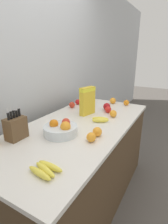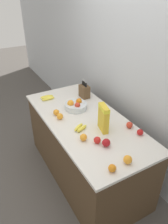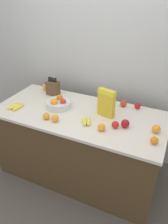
{
  "view_description": "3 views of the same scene",
  "coord_description": "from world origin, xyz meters",
  "px_view_note": "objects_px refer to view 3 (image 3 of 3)",
  "views": [
    {
      "loc": [
        -1.28,
        -0.78,
        1.49
      ],
      "look_at": [
        0.07,
        -0.02,
        0.97
      ],
      "focal_mm": 28.0,
      "sensor_mm": 36.0,
      "label": 1
    },
    {
      "loc": [
        1.84,
        -1.05,
        2.25
      ],
      "look_at": [
        -0.06,
        0.02,
        0.92
      ],
      "focal_mm": 35.0,
      "sensor_mm": 36.0,
      "label": 2
    },
    {
      "loc": [
        0.89,
        -1.8,
        2.06
      ],
      "look_at": [
        0.08,
        -0.04,
        0.91
      ],
      "focal_mm": 35.0,
      "sensor_mm": 36.0,
      "label": 3
    }
  ],
  "objects_px": {
    "orange_near_bowl": "(46,116)",
    "orange_front_center": "(156,129)",
    "apple_leftmost": "(125,123)",
    "orange_mid_right": "(55,118)",
    "fruit_bowl": "(59,103)",
    "orange_by_cereal": "(102,127)",
    "banana_bunch_left": "(16,106)",
    "banana_bunch_right": "(86,121)",
    "orange_front_left": "(154,140)",
    "apple_rear": "(115,125)",
    "cereal_box": "(106,102)",
    "orange_back_center": "(46,87)",
    "knife_block": "(53,88)",
    "apple_middle": "(123,103)",
    "apple_by_knife_block": "(137,106)"
  },
  "relations": [
    {
      "from": "apple_rear",
      "to": "orange_front_center",
      "type": "height_order",
      "value": "orange_front_center"
    },
    {
      "from": "cereal_box",
      "to": "orange_back_center",
      "type": "height_order",
      "value": "cereal_box"
    },
    {
      "from": "apple_leftmost",
      "to": "orange_near_bowl",
      "type": "relative_size",
      "value": 1.12
    },
    {
      "from": "apple_rear",
      "to": "orange_by_cereal",
      "type": "height_order",
      "value": "orange_by_cereal"
    },
    {
      "from": "apple_leftmost",
      "to": "banana_bunch_left",
      "type": "bearing_deg",
      "value": -173.53
    },
    {
      "from": "orange_front_center",
      "to": "orange_front_left",
      "type": "bearing_deg",
      "value": -85.66
    },
    {
      "from": "apple_leftmost",
      "to": "orange_by_cereal",
      "type": "relative_size",
      "value": 1.11
    },
    {
      "from": "orange_front_left",
      "to": "orange_by_cereal",
      "type": "distance_m",
      "value": 0.48
    },
    {
      "from": "fruit_bowl",
      "to": "orange_by_cereal",
      "type": "relative_size",
      "value": 3.72
    },
    {
      "from": "knife_block",
      "to": "banana_bunch_right",
      "type": "xyz_separation_m",
      "value": [
        0.64,
        -0.41,
        -0.07
      ]
    },
    {
      "from": "orange_mid_right",
      "to": "orange_back_center",
      "type": "relative_size",
      "value": 0.84
    },
    {
      "from": "orange_front_left",
      "to": "orange_mid_right",
      "type": "relative_size",
      "value": 0.92
    },
    {
      "from": "orange_near_bowl",
      "to": "apple_leftmost",
      "type": "bearing_deg",
      "value": 14.31
    },
    {
      "from": "apple_by_knife_block",
      "to": "apple_leftmost",
      "type": "relative_size",
      "value": 0.82
    },
    {
      "from": "orange_front_left",
      "to": "orange_by_cereal",
      "type": "relative_size",
      "value": 0.94
    },
    {
      "from": "banana_bunch_right",
      "to": "apple_rear",
      "type": "xyz_separation_m",
      "value": [
        0.28,
        0.04,
        0.01
      ]
    },
    {
      "from": "orange_back_center",
      "to": "cereal_box",
      "type": "bearing_deg",
      "value": -16.63
    },
    {
      "from": "banana_bunch_left",
      "to": "orange_back_center",
      "type": "bearing_deg",
      "value": 84.94
    },
    {
      "from": "banana_bunch_right",
      "to": "orange_near_bowl",
      "type": "distance_m",
      "value": 0.41
    },
    {
      "from": "banana_bunch_left",
      "to": "apple_middle",
      "type": "xyz_separation_m",
      "value": [
        1.07,
        0.53,
        0.02
      ]
    },
    {
      "from": "cereal_box",
      "to": "apple_middle",
      "type": "relative_size",
      "value": 4.08
    },
    {
      "from": "fruit_bowl",
      "to": "apple_middle",
      "type": "distance_m",
      "value": 0.72
    },
    {
      "from": "apple_leftmost",
      "to": "orange_mid_right",
      "type": "relative_size",
      "value": 1.08
    },
    {
      "from": "banana_bunch_left",
      "to": "apple_rear",
      "type": "height_order",
      "value": "apple_rear"
    },
    {
      "from": "banana_bunch_right",
      "to": "orange_by_cereal",
      "type": "bearing_deg",
      "value": -18.46
    },
    {
      "from": "orange_front_left",
      "to": "orange_near_bowl",
      "type": "height_order",
      "value": "orange_near_bowl"
    },
    {
      "from": "banana_bunch_left",
      "to": "orange_near_bowl",
      "type": "relative_size",
      "value": 2.62
    },
    {
      "from": "cereal_box",
      "to": "apple_leftmost",
      "type": "relative_size",
      "value": 3.61
    },
    {
      "from": "fruit_bowl",
      "to": "banana_bunch_left",
      "type": "height_order",
      "value": "fruit_bowl"
    },
    {
      "from": "apple_by_knife_block",
      "to": "apple_leftmost",
      "type": "xyz_separation_m",
      "value": [
        -0.02,
        -0.41,
        0.01
      ]
    },
    {
      "from": "banana_bunch_left",
      "to": "orange_near_bowl",
      "type": "xyz_separation_m",
      "value": [
        0.44,
        -0.06,
        0.02
      ]
    },
    {
      "from": "apple_by_knife_block",
      "to": "orange_front_center",
      "type": "xyz_separation_m",
      "value": [
        0.26,
        -0.37,
        0.01
      ]
    },
    {
      "from": "orange_front_center",
      "to": "banana_bunch_right",
      "type": "bearing_deg",
      "value": -169.42
    },
    {
      "from": "apple_leftmost",
      "to": "orange_near_bowl",
      "type": "xyz_separation_m",
      "value": [
        -0.76,
        -0.2,
        -0.0
      ]
    },
    {
      "from": "cereal_box",
      "to": "orange_back_center",
      "type": "bearing_deg",
      "value": 177.23
    },
    {
      "from": "knife_block",
      "to": "fruit_bowl",
      "type": "xyz_separation_m",
      "value": [
        0.23,
        -0.25,
        -0.04
      ]
    },
    {
      "from": "orange_mid_right",
      "to": "orange_back_center",
      "type": "bearing_deg",
      "value": 130.04
    },
    {
      "from": "apple_leftmost",
      "to": "orange_mid_right",
      "type": "bearing_deg",
      "value": -163.61
    },
    {
      "from": "banana_bunch_left",
      "to": "apple_leftmost",
      "type": "distance_m",
      "value": 1.21
    },
    {
      "from": "orange_front_left",
      "to": "orange_near_bowl",
      "type": "distance_m",
      "value": 1.06
    },
    {
      "from": "banana_bunch_left",
      "to": "orange_near_bowl",
      "type": "height_order",
      "value": "orange_near_bowl"
    },
    {
      "from": "orange_near_bowl",
      "to": "orange_front_center",
      "type": "relative_size",
      "value": 0.92
    },
    {
      "from": "cereal_box",
      "to": "orange_mid_right",
      "type": "height_order",
      "value": "cereal_box"
    },
    {
      "from": "apple_by_knife_block",
      "to": "orange_front_left",
      "type": "xyz_separation_m",
      "value": [
        0.27,
        -0.55,
        0.0
      ]
    },
    {
      "from": "orange_by_cereal",
      "to": "banana_bunch_right",
      "type": "bearing_deg",
      "value": 161.54
    },
    {
      "from": "banana_bunch_left",
      "to": "orange_mid_right",
      "type": "height_order",
      "value": "orange_mid_right"
    },
    {
      "from": "banana_bunch_left",
      "to": "apple_rear",
      "type": "relative_size",
      "value": 2.7
    },
    {
      "from": "orange_near_bowl",
      "to": "fruit_bowl",
      "type": "bearing_deg",
      "value": 92.97
    },
    {
      "from": "apple_rear",
      "to": "orange_front_center",
      "type": "bearing_deg",
      "value": 12.95
    },
    {
      "from": "apple_leftmost",
      "to": "orange_by_cereal",
      "type": "bearing_deg",
      "value": -141.44
    }
  ]
}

